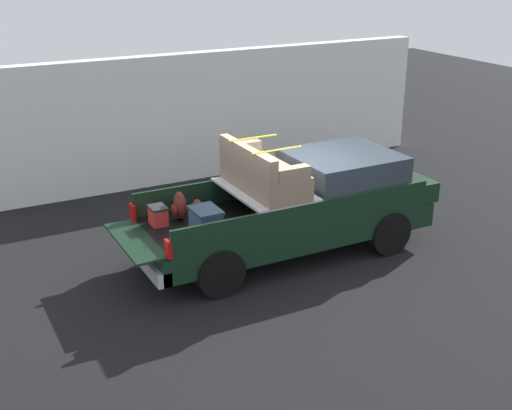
% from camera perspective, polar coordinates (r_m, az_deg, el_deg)
% --- Properties ---
extents(ground_plane, '(40.00, 40.00, 0.00)m').
position_cam_1_polar(ground_plane, '(12.79, 2.38, -4.14)').
color(ground_plane, black).
extents(pickup_truck, '(6.05, 2.06, 2.23)m').
position_cam_1_polar(pickup_truck, '(12.58, 3.82, 0.10)').
color(pickup_truck, black).
rests_on(pickup_truck, ground_plane).
extents(building_facade, '(11.39, 0.36, 3.09)m').
position_cam_1_polar(building_facade, '(16.88, -3.10, 7.75)').
color(building_facade, white).
rests_on(building_facade, ground_plane).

